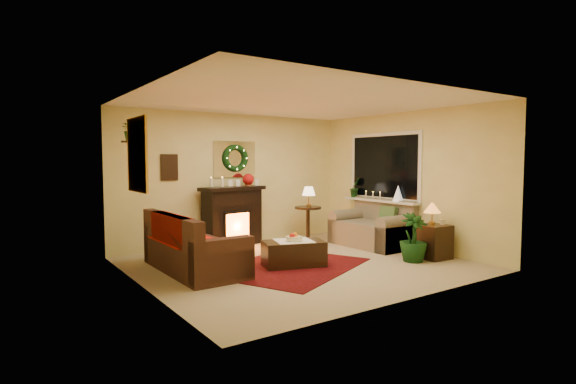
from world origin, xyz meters
TOP-DOWN VIEW (x-y plane):
  - floor at (0.00, 0.00)m, footprint 5.00×5.00m
  - ceiling at (0.00, 0.00)m, footprint 5.00×5.00m
  - wall_back at (0.00, 2.25)m, footprint 5.00×5.00m
  - wall_front at (0.00, -2.25)m, footprint 5.00×5.00m
  - wall_left at (-2.50, 0.00)m, footprint 4.50×4.50m
  - wall_right at (2.50, 0.00)m, footprint 4.50×4.50m
  - area_rug at (-0.25, -0.08)m, footprint 2.88×2.59m
  - sofa at (-1.57, 0.57)m, footprint 0.92×2.06m
  - red_throw at (-1.64, 0.73)m, footprint 0.78×1.27m
  - fireplace at (-0.16, 2.04)m, footprint 1.24×0.58m
  - poinsettia at (0.18, 2.00)m, footprint 0.23×0.23m
  - mantel_candle_a at (-0.61, 2.03)m, footprint 0.06×0.06m
  - mantel_candle_b at (-0.40, 1.98)m, footprint 0.06×0.06m
  - mantel_mirror at (0.00, 2.23)m, footprint 0.92×0.02m
  - wreath at (0.00, 2.19)m, footprint 0.55×0.11m
  - wall_art at (-1.35, 2.23)m, footprint 0.32×0.03m
  - gold_mirror at (-2.48, 0.30)m, footprint 0.03×0.84m
  - hanging_plant at (-2.34, 1.05)m, footprint 0.33×0.28m
  - loveseat at (2.06, 0.46)m, footprint 0.93×1.58m
  - window_frame at (2.48, 0.55)m, footprint 0.03×1.86m
  - window_glass at (2.47, 0.55)m, footprint 0.02×1.70m
  - window_sill at (2.38, 0.55)m, footprint 0.22×1.86m
  - mini_tree at (2.41, 0.11)m, footprint 0.21×0.21m
  - sill_plant at (2.38, 1.28)m, footprint 0.30×0.24m
  - side_table_round at (1.38, 1.62)m, footprint 0.63×0.63m
  - lamp_cream at (1.40, 1.63)m, footprint 0.28×0.28m
  - end_table_square at (2.13, -0.95)m, footprint 0.50×0.50m
  - lamp_tiffany at (2.11, -0.92)m, footprint 0.29×0.29m
  - coffee_table at (-0.17, -0.06)m, footprint 1.07×0.80m
  - fruit_bowl at (-0.18, -0.08)m, footprint 0.27×0.27m
  - floor_palm at (1.65, -0.91)m, footprint 1.60×1.60m

SIDE VIEW (x-z plane):
  - floor at x=0.00m, z-range 0.00..0.00m
  - area_rug at x=-0.25m, z-range 0.00..0.01m
  - coffee_table at x=-0.17m, z-range 0.01..0.41m
  - end_table_square at x=2.13m, z-range -0.02..0.56m
  - side_table_round at x=1.38m, z-range -0.03..0.68m
  - loveseat at x=2.06m, z-range -0.04..0.88m
  - sofa at x=-1.57m, z-range -0.01..0.87m
  - floor_palm at x=1.65m, z-range -0.76..1.66m
  - fruit_bowl at x=-0.18m, z-range 0.42..0.48m
  - red_throw at x=-1.64m, z-range 0.45..0.46m
  - fireplace at x=-0.16m, z-range 0.00..1.10m
  - lamp_tiffany at x=2.11m, z-range 0.53..0.96m
  - window_sill at x=2.38m, z-range 0.85..0.89m
  - lamp_cream at x=1.40m, z-range 0.67..1.09m
  - mini_tree at x=2.41m, z-range 0.88..1.20m
  - sill_plant at x=2.38m, z-range 0.81..1.36m
  - mantel_candle_a at x=-0.61m, z-range 1.18..1.34m
  - mantel_candle_b at x=-0.40m, z-range 1.17..1.35m
  - wall_back at x=0.00m, z-range 1.30..1.30m
  - wall_front at x=0.00m, z-range 1.30..1.30m
  - wall_left at x=-2.50m, z-range 1.30..1.30m
  - wall_right at x=2.50m, z-range 1.30..1.30m
  - poinsettia at x=0.18m, z-range 1.19..1.41m
  - wall_art at x=-1.35m, z-range 1.31..1.79m
  - window_frame at x=2.48m, z-range 0.87..2.23m
  - window_glass at x=2.47m, z-range 0.94..2.16m
  - mantel_mirror at x=0.00m, z-range 1.34..2.06m
  - wreath at x=0.00m, z-range 1.44..2.00m
  - gold_mirror at x=-2.48m, z-range 1.25..2.25m
  - hanging_plant at x=-2.34m, z-range 1.79..2.15m
  - ceiling at x=0.00m, z-range 2.60..2.60m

